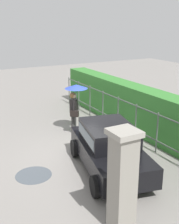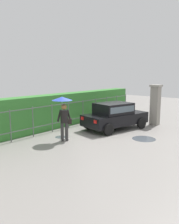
# 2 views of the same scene
# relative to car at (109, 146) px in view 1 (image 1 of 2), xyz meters

# --- Properties ---
(ground_plane) EXTENTS (40.00, 40.00, 0.00)m
(ground_plane) POSITION_rel_car_xyz_m (-1.43, -0.31, -0.80)
(ground_plane) COLOR gray
(car) EXTENTS (3.97, 2.51, 1.48)m
(car) POSITION_rel_car_xyz_m (0.00, 0.00, 0.00)
(car) COLOR black
(car) RESTS_ON ground
(pedestrian) EXTENTS (0.93, 0.93, 2.04)m
(pedestrian) POSITION_rel_car_xyz_m (-3.43, 0.50, 0.65)
(pedestrian) COLOR #333333
(pedestrian) RESTS_ON ground
(gate_pillar) EXTENTS (0.60, 0.60, 2.42)m
(gate_pillar) POSITION_rel_car_xyz_m (2.50, -1.25, 0.44)
(gate_pillar) COLOR gray
(gate_pillar) RESTS_ON ground
(fence_section) EXTENTS (12.35, 0.05, 1.50)m
(fence_section) POSITION_rel_car_xyz_m (-1.46, 2.15, 0.02)
(fence_section) COLOR #59605B
(fence_section) RESTS_ON ground
(hedge_row) EXTENTS (13.30, 0.90, 1.90)m
(hedge_row) POSITION_rel_car_xyz_m (-1.46, 2.92, 0.15)
(hedge_row) COLOR #387F33
(hedge_row) RESTS_ON ground
(puddle_near) EXTENTS (1.12, 1.12, 0.00)m
(puddle_near) POSITION_rel_car_xyz_m (-0.78, -2.23, -0.80)
(puddle_near) COLOR #4C545B
(puddle_near) RESTS_ON ground
(puddle_far) EXTENTS (0.56, 0.56, 0.00)m
(puddle_far) POSITION_rel_car_xyz_m (-3.11, 1.05, -0.80)
(puddle_far) COLOR #4C545B
(puddle_far) RESTS_ON ground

